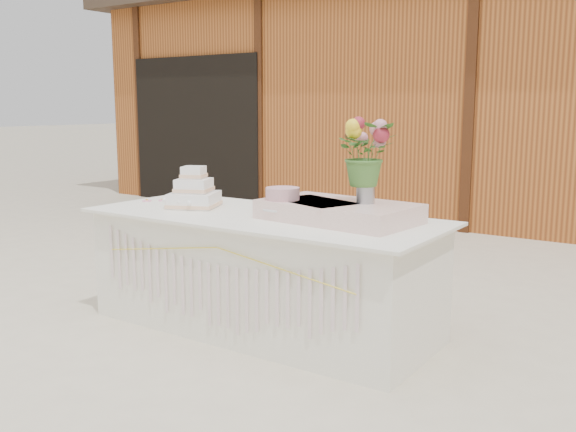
{
  "coord_description": "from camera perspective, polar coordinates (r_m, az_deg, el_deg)",
  "views": [
    {
      "loc": [
        2.46,
        -3.31,
        1.47
      ],
      "look_at": [
        0.0,
        0.3,
        0.72
      ],
      "focal_mm": 40.0,
      "sensor_mm": 36.0,
      "label": 1
    }
  ],
  "objects": [
    {
      "name": "barn",
      "position": [
        9.63,
        19.71,
        10.43
      ],
      "size": [
        12.6,
        4.6,
        3.3
      ],
      "color": "#A95A23",
      "rests_on": "ground"
    },
    {
      "name": "loose_flowers",
      "position": [
        4.95,
        -10.96,
        1.53
      ],
      "size": [
        0.22,
        0.36,
        0.02
      ],
      "primitive_type": null,
      "rotation": [
        0.0,
        0.0,
        -0.25
      ],
      "color": "#FC9AC0",
      "rests_on": "cake_table"
    },
    {
      "name": "satin_runner",
      "position": [
        3.97,
        4.5,
        0.41
      ],
      "size": [
        0.99,
        0.63,
        0.12
      ],
      "primitive_type": "cube",
      "rotation": [
        0.0,
        0.0,
        -0.1
      ],
      "color": "#FFD7CD",
      "rests_on": "cake_table"
    },
    {
      "name": "wedding_cake",
      "position": [
        4.53,
        -8.35,
        2.0
      ],
      "size": [
        0.42,
        0.42,
        0.29
      ],
      "rotation": [
        0.0,
        0.0,
        0.41
      ],
      "color": "white",
      "rests_on": "cake_table"
    },
    {
      "name": "ground",
      "position": [
        4.38,
        -2.24,
        -9.88
      ],
      "size": [
        80.0,
        80.0,
        0.0
      ],
      "primitive_type": "plane",
      "color": "beige",
      "rests_on": "ground"
    },
    {
      "name": "cake_table",
      "position": [
        4.26,
        -2.32,
        -4.99
      ],
      "size": [
        2.4,
        1.0,
        0.77
      ],
      "color": "white",
      "rests_on": "ground"
    },
    {
      "name": "bouquet",
      "position": [
        3.89,
        7.0,
        6.2
      ],
      "size": [
        0.46,
        0.45,
        0.39
      ],
      "primitive_type": "imported",
      "rotation": [
        0.0,
        0.0,
        0.61
      ],
      "color": "#41712D",
      "rests_on": "flower_vase"
    },
    {
      "name": "pink_cake_stand",
      "position": [
        4.04,
        -0.48,
        1.33
      ],
      "size": [
        0.27,
        0.27,
        0.2
      ],
      "color": "silver",
      "rests_on": "cake_table"
    },
    {
      "name": "flower_vase",
      "position": [
        3.92,
        6.92,
        2.25
      ],
      "size": [
        0.11,
        0.11,
        0.15
      ],
      "primitive_type": "cylinder",
      "color": "#A7A7AB",
      "rests_on": "satin_runner"
    }
  ]
}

